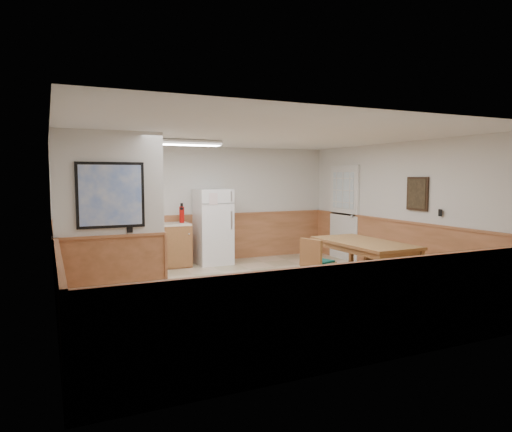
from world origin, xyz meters
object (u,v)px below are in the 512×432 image
dining_chair (315,260)px  dining_table (364,247)px  fire_extinguisher (182,214)px  refrigerator (213,227)px  soap_bottle (102,221)px  dining_bench (403,261)px

dining_chair → dining_table: bearing=-20.8°
dining_chair → fire_extinguisher: fire_extinguisher is taller
refrigerator → dining_chair: bearing=-74.7°
refrigerator → fire_extinguisher: (-0.66, 0.06, 0.28)m
dining_table → dining_chair: dining_chair is taller
dining_table → soap_bottle: size_ratio=8.82×
dining_table → dining_chair: (-0.96, 0.05, -0.17)m
dining_table → fire_extinguisher: size_ratio=4.69×
dining_chair → fire_extinguisher: (-1.42, 2.90, 0.59)m
dining_chair → dining_bench: bearing=-20.1°
refrigerator → dining_table: refrigerator is taller
dining_bench → refrigerator: bearing=128.1°
refrigerator → soap_bottle: (-2.24, 0.01, 0.21)m
dining_chair → soap_bottle: (-3.00, 2.84, 0.51)m
dining_table → dining_chair: size_ratio=2.26×
dining_bench → dining_chair: bearing=174.3°
refrigerator → dining_bench: 3.91m
soap_bottle → dining_bench: bearing=-31.1°
dining_table → dining_bench: size_ratio=1.10×
fire_extinguisher → soap_bottle: size_ratio=1.88×
fire_extinguisher → dining_chair: bearing=-82.8°
dining_table → dining_bench: (0.87, -0.02, -0.31)m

